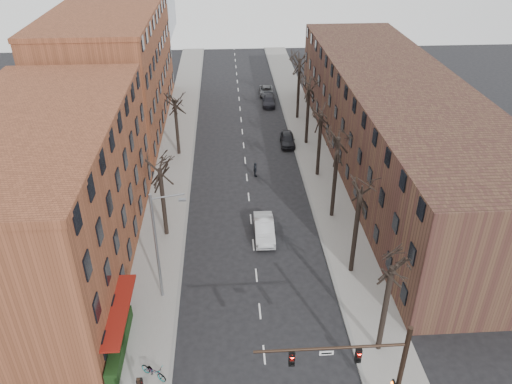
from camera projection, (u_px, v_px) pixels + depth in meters
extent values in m
cube|color=gray|center=(176.00, 150.00, 58.89)|extent=(4.00, 90.00, 0.15)
cube|color=gray|center=(311.00, 146.00, 59.76)|extent=(4.00, 90.00, 0.15)
cube|color=brown|center=(46.00, 198.00, 38.28)|extent=(12.00, 26.00, 12.00)
cube|color=brown|center=(113.00, 71.00, 62.61)|extent=(12.00, 28.00, 14.00)
cube|color=#4D3224|center=(394.00, 123.00, 53.39)|extent=(12.00, 50.00, 10.00)
cube|color=maroon|center=(125.00, 338.00, 34.01)|extent=(1.20, 7.00, 0.15)
cube|color=black|center=(119.00, 343.00, 32.81)|extent=(0.80, 6.00, 1.00)
cylinder|color=black|center=(400.00, 375.00, 27.06)|extent=(0.28, 0.28, 7.20)
cylinder|color=black|center=(331.00, 348.00, 25.61)|extent=(8.00, 0.16, 0.16)
cube|color=black|center=(358.00, 355.00, 26.03)|extent=(0.32, 0.22, 0.95)
cube|color=black|center=(292.00, 359.00, 25.83)|extent=(0.32, 0.22, 0.95)
cube|color=silver|center=(326.00, 353.00, 25.78)|extent=(0.75, 0.04, 0.28)
cube|color=black|center=(394.00, 383.00, 27.35)|extent=(0.12, 0.30, 0.30)
cylinder|color=slate|center=(157.00, 249.00, 35.25)|extent=(0.20, 0.20, 9.00)
cylinder|color=slate|center=(167.00, 196.00, 33.10)|extent=(2.39, 0.12, 0.46)
cube|color=slate|center=(182.00, 200.00, 33.31)|extent=(0.50, 0.22, 0.14)
imported|color=#B8BBBF|center=(264.00, 229.00, 43.79)|extent=(1.71, 4.82, 1.59)
imported|color=black|center=(288.00, 139.00, 60.00)|extent=(1.84, 4.24, 1.42)
imported|color=black|center=(269.00, 101.00, 71.36)|extent=(2.14, 4.51, 1.27)
imported|color=#54565B|center=(266.00, 91.00, 75.03)|extent=(2.17, 4.49, 1.23)
imported|color=black|center=(255.00, 170.00, 53.14)|extent=(0.53, 1.00, 1.63)
imported|color=gray|center=(154.00, 371.00, 30.87)|extent=(1.98, 1.64, 1.02)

